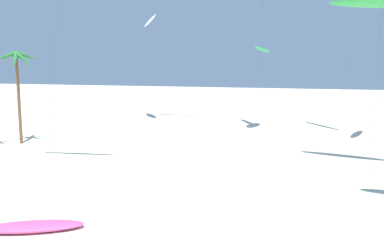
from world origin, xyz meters
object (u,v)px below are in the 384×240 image
palm_tree_1 (17,64)px  flying_kite_7 (150,21)px  flying_kite_9 (382,3)px  grounded_kite_1 (33,226)px  flying_kite_2 (263,50)px

palm_tree_1 → flying_kite_7: size_ratio=0.62×
flying_kite_9 → flying_kite_7: bearing=142.5°
grounded_kite_1 → flying_kite_2: bearing=78.3°
flying_kite_2 → flying_kite_9: 20.84m
palm_tree_1 → flying_kite_9: flying_kite_9 is taller
flying_kite_7 → grounded_kite_1: (9.76, -39.73, -14.58)m
flying_kite_2 → flying_kite_7: flying_kite_7 is taller
palm_tree_1 → flying_kite_2: size_ratio=0.92×
flying_kite_2 → flying_kite_7: 18.16m
flying_kite_7 → flying_kite_9: flying_kite_7 is taller
palm_tree_1 → flying_kite_7: 22.58m
flying_kite_9 → grounded_kite_1: 28.89m
flying_kite_2 → flying_kite_9: (11.09, -17.42, 2.81)m
flying_kite_2 → grounded_kite_1: bearing=-101.7°
palm_tree_1 → flying_kite_2: flying_kite_2 is taller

